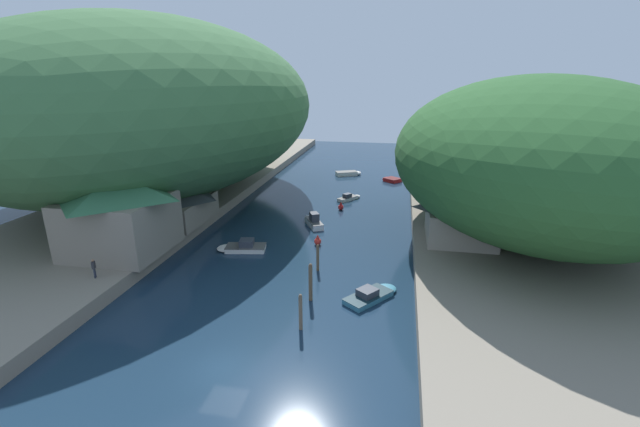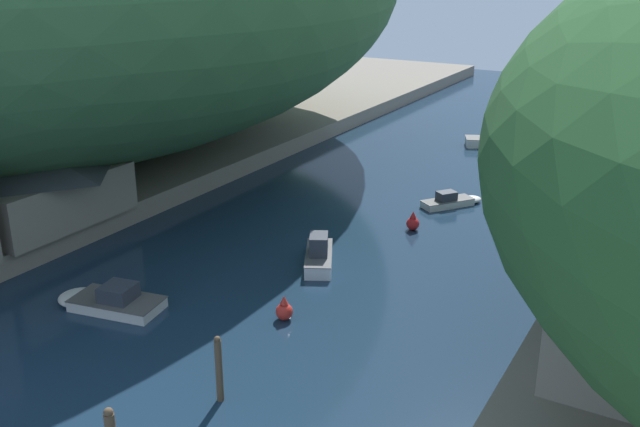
% 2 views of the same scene
% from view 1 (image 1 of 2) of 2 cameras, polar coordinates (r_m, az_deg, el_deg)
% --- Properties ---
extents(water_surface, '(130.00, 130.00, 0.00)m').
position_cam_1_polar(water_surface, '(54.77, -0.57, -0.60)').
color(water_surface, '#192D42').
rests_on(water_surface, ground).
extents(left_bank, '(22.00, 120.00, 1.24)m').
position_cam_1_polar(left_bank, '(63.08, -21.59, 1.23)').
color(left_bank, gray).
rests_on(left_bank, ground).
extents(right_bank, '(22.00, 120.00, 1.24)m').
position_cam_1_polar(right_bank, '(55.14, 23.65, -1.36)').
color(right_bank, gray).
rests_on(right_bank, ground).
extents(hillside_left, '(43.10, 60.34, 23.83)m').
position_cam_1_polar(hillside_left, '(65.24, -21.66, 13.00)').
color(hillside_left, '#3D6B3D').
rests_on(hillside_left, left_bank).
extents(hillside_right, '(29.19, 40.87, 16.40)m').
position_cam_1_polar(hillside_right, '(50.38, 26.87, 6.90)').
color(hillside_right, '#285628').
rests_on(hillside_right, right_bank).
extents(waterfront_building, '(9.24, 8.82, 7.72)m').
position_cam_1_polar(waterfront_building, '(44.49, -25.35, 0.24)').
color(waterfront_building, gray).
rests_on(waterfront_building, left_bank).
extents(boathouse_shed, '(7.08, 9.21, 4.33)m').
position_cam_1_polar(boathouse_shed, '(51.84, -18.63, 1.39)').
color(boathouse_shed, gray).
rests_on(boathouse_shed, left_bank).
extents(right_bank_cottage, '(7.22, 7.58, 4.86)m').
position_cam_1_polar(right_bank_cottage, '(45.89, 18.31, -0.34)').
color(right_bank_cottage, gray).
rests_on(right_bank_cottage, right_bank).
extents(boat_open_rowboat, '(5.34, 2.85, 1.21)m').
position_cam_1_polar(boat_open_rowboat, '(45.46, -10.46, -4.43)').
color(boat_open_rowboat, silver).
rests_on(boat_open_rowboat, water_surface).
extents(boat_red_skiff, '(3.39, 4.88, 1.71)m').
position_cam_1_polar(boat_red_skiff, '(52.14, -0.94, -0.98)').
color(boat_red_skiff, white).
rests_on(boat_red_skiff, water_surface).
extents(boat_moored_right, '(5.02, 3.52, 0.72)m').
position_cam_1_polar(boat_moored_right, '(78.41, 3.94, 5.38)').
color(boat_moored_right, silver).
rests_on(boat_moored_right, water_surface).
extents(boat_mid_channel, '(3.42, 4.10, 0.99)m').
position_cam_1_polar(boat_mid_channel, '(62.92, 3.97, 2.14)').
color(boat_mid_channel, silver).
rests_on(boat_mid_channel, water_surface).
extents(boat_far_right_bank, '(3.72, 3.59, 0.60)m').
position_cam_1_polar(boat_far_right_bank, '(74.76, 9.42, 4.50)').
color(boat_far_right_bank, red).
rests_on(boat_far_right_bank, water_surface).
extents(boat_cabin_cruiser, '(4.68, 5.30, 1.02)m').
position_cam_1_polar(boat_cabin_cruiser, '(36.00, 7.00, -10.64)').
color(boat_cabin_cruiser, teal).
rests_on(boat_cabin_cruiser, water_surface).
extents(mooring_post_nearest, '(0.27, 0.27, 2.83)m').
position_cam_1_polar(mooring_post_nearest, '(31.26, -2.61, -12.96)').
color(mooring_post_nearest, brown).
rests_on(mooring_post_nearest, water_surface).
extents(mooring_post_second, '(0.31, 0.31, 3.25)m').
position_cam_1_polar(mooring_post_second, '(34.80, -1.27, -9.11)').
color(mooring_post_second, brown).
rests_on(mooring_post_second, water_surface).
extents(mooring_post_middle, '(0.26, 0.26, 2.61)m').
position_cam_1_polar(mooring_post_middle, '(39.93, -0.30, -5.89)').
color(mooring_post_middle, brown).
rests_on(mooring_post_middle, water_surface).
extents(channel_buoy_near, '(0.76, 0.76, 1.14)m').
position_cam_1_polar(channel_buoy_near, '(57.96, 2.79, 0.90)').
color(channel_buoy_near, red).
rests_on(channel_buoy_near, water_surface).
extents(channel_buoy_far, '(0.77, 0.77, 1.15)m').
position_cam_1_polar(channel_buoy_far, '(46.11, -0.31, -3.67)').
color(channel_buoy_far, red).
rests_on(channel_buoy_far, water_surface).
extents(person_on_quay, '(0.34, 0.43, 1.69)m').
position_cam_1_polar(person_on_quay, '(45.83, -20.99, -2.69)').
color(person_on_quay, '#282D3D').
rests_on(person_on_quay, left_bank).
extents(person_by_boathouse, '(0.33, 0.43, 1.69)m').
position_cam_1_polar(person_by_boathouse, '(40.58, -27.93, -6.33)').
color(person_by_boathouse, '#282D3D').
rests_on(person_by_boathouse, left_bank).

